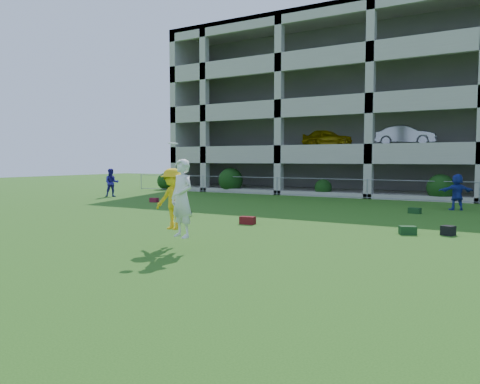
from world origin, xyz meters
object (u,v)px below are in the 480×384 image
Objects in this scene: bystander_a at (112,183)px; bystander_d at (457,192)px; crate_d at (448,231)px; frisbee_contest at (176,199)px; parking_garage at (401,111)px.

bystander_d is at bearing -39.04° from bystander_a.
frisbee_contest reaches higher than crate_d.
bystander_a is 21.64m from parking_garage.
bystander_a is 5.11× the size of crate_d.
crate_d is (20.16, -5.38, -0.74)m from bystander_a.
frisbee_contest reaches higher than bystander_a.
bystander_d is at bearing 69.02° from frisbee_contest.
bystander_a is 0.06× the size of parking_garage.
parking_garage is at bearing -94.75° from bystander_d.
crate_d is (0.59, -8.11, -0.70)m from bystander_d.
parking_garage is (0.09, 26.81, 4.69)m from frisbee_contest.
crate_d is 8.54m from frisbee_contest.
parking_garage is at bearing 89.82° from frisbee_contest.
bystander_d is 14.72m from parking_garage.
bystander_a is at bearing 141.29° from frisbee_contest.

